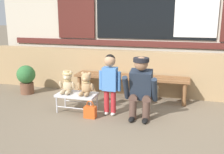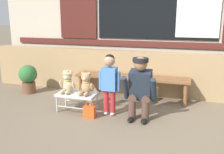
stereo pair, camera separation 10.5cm
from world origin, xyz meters
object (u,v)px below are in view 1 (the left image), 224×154
Objects in this scene: wooden_bench_long at (131,79)px; child_standing at (110,78)px; teddy_bear_with_hat at (67,82)px; adult_crouching at (142,88)px; potted_plant at (26,78)px; handbag_on_ground at (90,112)px; teddy_bear_plain at (86,84)px; small_display_bench at (77,96)px.

child_standing is at bearing -99.88° from wooden_bench_long.
adult_crouching is at bearing 0.18° from teddy_bear_with_hat.
wooden_bench_long is at bearing 80.12° from child_standing.
teddy_bear_with_hat is at bearing -27.60° from potted_plant.
teddy_bear_with_hat reaches higher than potted_plant.
handbag_on_ground is at bearing -26.61° from potted_plant.
wooden_bench_long is 1.23m from teddy_bear_with_hat.
potted_plant is (-1.51, 0.62, -0.14)m from teddy_bear_plain.
small_display_bench is 1.76× the size of teddy_bear_with_hat.
small_display_bench is at bearing -179.67° from adult_crouching.
small_display_bench is 2.35× the size of handbag_on_ground.
adult_crouching is 1.67× the size of potted_plant.
adult_crouching reaches higher than wooden_bench_long.
potted_plant is at bearing 162.00° from child_standing.
adult_crouching is (1.04, 0.01, 0.21)m from small_display_bench.
teddy_bear_plain is 0.38× the size of adult_crouching.
potted_plant is at bearing -173.23° from wooden_bench_long.
child_standing reaches higher than teddy_bear_plain.
wooden_bench_long is at bearing 111.54° from adult_crouching.
child_standing is (0.71, 0.00, 0.12)m from teddy_bear_with_hat.
teddy_bear_plain is at bearing 124.36° from handbag_on_ground.
wooden_bench_long reaches higher than small_display_bench.
wooden_bench_long is 0.93m from adult_crouching.
child_standing reaches higher than handbag_on_ground.
teddy_bear_plain is 0.64× the size of potted_plant.
child_standing is 3.52× the size of handbag_on_ground.
child_standing is (-0.15, -0.86, 0.22)m from wooden_bench_long.
small_display_bench is 0.40m from handbag_on_ground.
child_standing is 0.50m from adult_crouching.
small_display_bench is at bearing 145.97° from handbag_on_ground.
small_display_bench is at bearing -0.77° from teddy_bear_with_hat.
small_display_bench is 0.26m from teddy_bear_with_hat.
potted_plant is at bearing 153.39° from handbag_on_ground.
potted_plant is (-1.91, 0.62, -0.27)m from child_standing.
handbag_on_ground is 0.48× the size of potted_plant.
child_standing reaches higher than small_display_bench.
small_display_bench is 1.76× the size of teddy_bear_plain.
teddy_bear_with_hat is 0.38× the size of child_standing.
small_display_bench is 0.64m from child_standing.
child_standing is at bearing 39.33° from handbag_on_ground.
child_standing is (0.55, 0.01, 0.33)m from small_display_bench.
wooden_bench_long reaches higher than handbag_on_ground.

